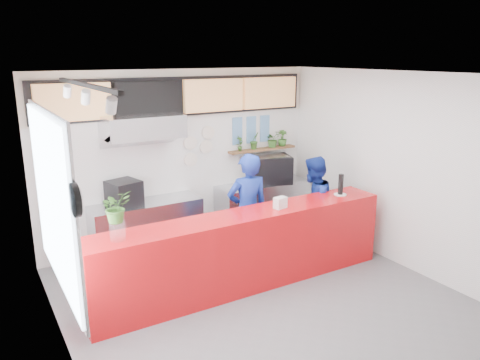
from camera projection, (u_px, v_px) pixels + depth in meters
name	position (u px, v px, depth m)	size (l,w,h in m)	color
floor	(260.00, 298.00, 6.41)	(5.00, 5.00, 0.00)	slate
ceiling	(262.00, 74.00, 5.63)	(5.00, 5.00, 0.00)	silver
wall_back	(182.00, 158.00, 8.10)	(5.00, 5.00, 0.00)	white
wall_left	(57.00, 229.00, 4.79)	(5.00, 5.00, 0.00)	white
wall_right	(396.00, 170.00, 7.26)	(5.00, 5.00, 0.00)	white
service_counter	(245.00, 251.00, 6.60)	(4.50, 0.60, 1.10)	#BB0D11
cream_band	(180.00, 93.00, 7.80)	(5.00, 0.02, 0.80)	beige
prep_bench	(147.00, 228.00, 7.73)	(1.80, 0.60, 0.90)	#B2B5BA
panini_oven	(124.00, 193.00, 7.39)	(0.45, 0.45, 0.41)	black
extraction_hood	(142.00, 126.00, 7.24)	(1.20, 0.70, 0.35)	#B2B5BA
hood_lip	(143.00, 139.00, 7.30)	(1.20, 0.70, 0.08)	#B2B5BA
right_bench	(263.00, 206.00, 8.86)	(1.80, 0.60, 0.90)	#B2B5BA
espresso_machine	(268.00, 169.00, 8.73)	(0.79, 0.57, 0.51)	black
espresso_tray	(269.00, 157.00, 8.67)	(0.68, 0.47, 0.06)	#A6A9AD
herb_shelf	(262.00, 149.00, 8.80)	(1.40, 0.18, 0.04)	brown
menu_board_far_left	(73.00, 102.00, 6.86)	(1.10, 0.10, 0.55)	tan
menu_board_mid_left	(149.00, 99.00, 7.43)	(1.10, 0.10, 0.55)	black
menu_board_mid_right	(214.00, 95.00, 8.01)	(1.10, 0.10, 0.55)	tan
menu_board_far_right	(270.00, 93.00, 8.58)	(1.10, 0.10, 0.55)	tan
soffit	(181.00, 96.00, 7.79)	(4.80, 0.04, 0.65)	black
window_pane	(53.00, 202.00, 5.00)	(0.04, 2.20, 1.90)	silver
window_frame	(55.00, 202.00, 5.01)	(0.03, 2.30, 2.00)	#B2B5BA
wall_clock_rim	(75.00, 200.00, 3.92)	(0.30, 0.30, 0.05)	black
wall_clock_face	(79.00, 199.00, 3.93)	(0.26, 0.26, 0.02)	white
track_rail	(85.00, 85.00, 4.61)	(0.05, 2.40, 0.04)	black
dec_plate_a	(190.00, 143.00, 8.08)	(0.24, 0.24, 0.03)	silver
dec_plate_b	(206.00, 147.00, 8.26)	(0.24, 0.24, 0.03)	silver
dec_plate_c	(191.00, 160.00, 8.16)	(0.24, 0.24, 0.03)	silver
dec_plate_d	(208.00, 133.00, 8.22)	(0.24, 0.24, 0.03)	silver
photo_frame_a	(237.00, 124.00, 8.49)	(0.20, 0.02, 0.25)	#598CBF
photo_frame_b	(251.00, 123.00, 8.64)	(0.20, 0.02, 0.25)	#598CBF
photo_frame_c	(265.00, 122.00, 8.79)	(0.20, 0.02, 0.25)	#598CBF
photo_frame_d	(237.00, 138.00, 8.56)	(0.20, 0.02, 0.25)	#598CBF
photo_frame_e	(251.00, 136.00, 8.71)	(0.20, 0.02, 0.25)	#598CBF
photo_frame_f	(265.00, 135.00, 8.85)	(0.20, 0.02, 0.25)	#598CBF
staff_center	(248.00, 211.00, 7.16)	(0.66, 0.43, 1.81)	navy
staff_right	(313.00, 205.00, 7.72)	(0.80, 0.62, 1.63)	navy
herb_a	(240.00, 143.00, 8.52)	(0.15, 0.10, 0.28)	#315F21
herb_b	(255.00, 141.00, 8.67)	(0.18, 0.14, 0.32)	#315F21
herb_c	(273.00, 139.00, 8.87)	(0.28, 0.24, 0.31)	#315F21
herb_d	(282.00, 138.00, 8.98)	(0.17, 0.15, 0.31)	#315F21
glass_vase	(117.00, 230.00, 5.53)	(0.19, 0.19, 0.23)	silver
basil_vase	(116.00, 207.00, 5.45)	(0.34, 0.30, 0.38)	#315F21
napkin_holder	(280.00, 203.00, 6.67)	(0.18, 0.11, 0.16)	silver
white_plate	(340.00, 195.00, 7.32)	(0.20, 0.20, 0.01)	silver
pepper_mill	(341.00, 184.00, 7.27)	(0.08, 0.08, 0.32)	black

